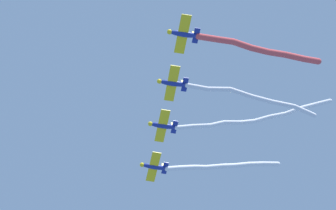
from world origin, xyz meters
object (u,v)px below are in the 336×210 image
(airplane_slot, at_px, (183,34))
(airplane_right_wing, at_px, (172,83))
(airplane_lead, at_px, (154,167))
(airplane_left_wing, at_px, (163,126))

(airplane_slot, bearing_deg, airplane_right_wing, -89.17)
(airplane_lead, distance_m, airplane_slot, 24.04)
(airplane_lead, bearing_deg, airplane_right_wing, 88.91)
(airplane_left_wing, height_order, airplane_slot, same)
(airplane_left_wing, bearing_deg, airplane_right_wing, 90.14)
(airplane_lead, relative_size, airplane_right_wing, 1.01)
(airplane_left_wing, distance_m, airplane_slot, 16.02)
(airplane_lead, xyz_separation_m, airplane_right_wing, (-6.68, -14.56, 0.00))
(airplane_right_wing, xyz_separation_m, airplane_slot, (-3.34, -7.28, 0.30))
(airplane_right_wing, distance_m, airplane_slot, 8.02)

